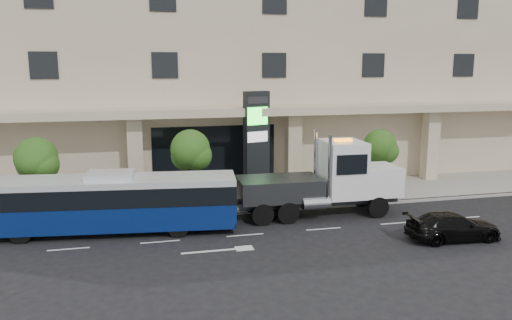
{
  "coord_description": "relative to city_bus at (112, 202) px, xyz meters",
  "views": [
    {
      "loc": [
        -4.74,
        -23.79,
        8.03
      ],
      "look_at": [
        1.37,
        2.0,
        2.96
      ],
      "focal_mm": 35.0,
      "sensor_mm": 36.0,
      "label": 1
    }
  ],
  "objects": [
    {
      "name": "ground",
      "position": [
        6.16,
        -0.36,
        -1.53
      ],
      "size": [
        120.0,
        120.0,
        0.0
      ],
      "primitive_type": "plane",
      "color": "black",
      "rests_on": "ground"
    },
    {
      "name": "sidewalk",
      "position": [
        6.16,
        4.64,
        -1.46
      ],
      "size": [
        120.0,
        6.0,
        0.15
      ],
      "primitive_type": "cube",
      "color": "gray",
      "rests_on": "ground"
    },
    {
      "name": "curb",
      "position": [
        6.16,
        1.64,
        -1.46
      ],
      "size": [
        120.0,
        0.3,
        0.15
      ],
      "primitive_type": "cube",
      "color": "gray",
      "rests_on": "ground"
    },
    {
      "name": "convention_center",
      "position": [
        6.16,
        15.06,
        8.44
      ],
      "size": [
        60.0,
        17.6,
        20.0
      ],
      "color": "#BAAB8B",
      "rests_on": "ground"
    },
    {
      "name": "tree_left",
      "position": [
        -3.81,
        3.23,
        1.58
      ],
      "size": [
        2.27,
        2.2,
        4.22
      ],
      "color": "#422B19",
      "rests_on": "sidewalk"
    },
    {
      "name": "tree_mid",
      "position": [
        4.19,
        3.23,
        1.72
      ],
      "size": [
        2.28,
        2.2,
        4.38
      ],
      "color": "#422B19",
      "rests_on": "sidewalk"
    },
    {
      "name": "tree_right",
      "position": [
        15.69,
        3.23,
        1.5
      ],
      "size": [
        2.1,
        2.0,
        4.04
      ],
      "color": "#422B19",
      "rests_on": "sidewalk"
    },
    {
      "name": "city_bus",
      "position": [
        0.0,
        0.0,
        0.0
      ],
      "size": [
        12.11,
        3.86,
        3.02
      ],
      "rotation": [
        0.0,
        0.0,
        -0.12
      ],
      "color": "black",
      "rests_on": "ground"
    },
    {
      "name": "tow_truck",
      "position": [
        11.14,
        0.41,
        0.34
      ],
      "size": [
        9.99,
        2.68,
        4.55
      ],
      "rotation": [
        0.0,
        0.0,
        -0.02
      ],
      "color": "#2D3033",
      "rests_on": "ground"
    },
    {
      "name": "black_sedan",
      "position": [
        15.48,
        -4.67,
        -0.89
      ],
      "size": [
        4.51,
        2.01,
        1.28
      ],
      "primitive_type": "imported",
      "rotation": [
        0.0,
        0.0,
        1.52
      ],
      "color": "black",
      "rests_on": "ground"
    },
    {
      "name": "signage_pylon",
      "position": [
        8.43,
        5.27,
        1.82
      ],
      "size": [
        1.66,
        0.98,
        6.32
      ],
      "rotation": [
        0.0,
        0.0,
        0.28
      ],
      "color": "black",
      "rests_on": "sidewalk"
    }
  ]
}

